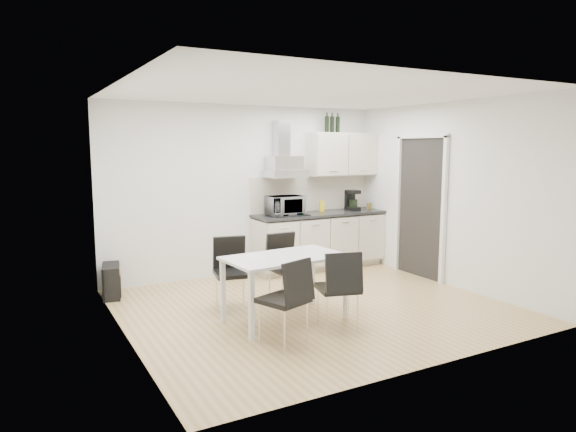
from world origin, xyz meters
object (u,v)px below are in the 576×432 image
at_px(chair_far_right, 288,269).
at_px(chair_near_left, 283,301).
at_px(guitar_amp, 111,281).
at_px(kitchenette, 320,218).
at_px(dining_table, 285,263).
at_px(chair_near_right, 338,289).
at_px(floor_speaker, 235,266).
at_px(chair_far_left, 233,274).

xyz_separation_m(chair_far_right, chair_near_left, (-0.68, -1.16, 0.00)).
bearing_deg(chair_near_left, guitar_amp, 96.34).
bearing_deg(kitchenette, chair_far_right, -134.07).
height_order(dining_table, chair_near_right, chair_near_right).
bearing_deg(chair_far_right, guitar_amp, -35.98).
xyz_separation_m(chair_near_left, chair_near_right, (0.72, 0.09, 0.00)).
bearing_deg(guitar_amp, dining_table, -39.88).
bearing_deg(floor_speaker, chair_far_right, -106.87).
xyz_separation_m(dining_table, guitar_amp, (-1.58, 1.90, -0.45)).
height_order(chair_near_right, floor_speaker, chair_near_right).
bearing_deg(dining_table, kitchenette, 44.82).
relative_size(kitchenette, floor_speaker, 8.20).
relative_size(dining_table, guitar_amp, 2.54).
relative_size(guitar_amp, floor_speaker, 1.79).
bearing_deg(chair_near_right, kitchenette, 77.16).
relative_size(kitchenette, dining_table, 1.81).
relative_size(dining_table, chair_near_left, 1.59).
relative_size(chair_far_right, chair_near_right, 1.00).
distance_m(chair_near_left, guitar_amp, 2.80).
xyz_separation_m(kitchenette, floor_speaker, (-1.43, 0.17, -0.68)).
xyz_separation_m(chair_near_right, floor_speaker, (-0.08, 2.66, -0.29)).
relative_size(kitchenette, chair_near_right, 2.86).
distance_m(chair_near_left, chair_near_right, 0.73).
xyz_separation_m(chair_far_right, chair_near_right, (0.04, -1.07, 0.00)).
bearing_deg(kitchenette, floor_speaker, 173.41).
height_order(chair_far_right, guitar_amp, chair_far_right).
relative_size(chair_far_right, guitar_amp, 1.60).
xyz_separation_m(kitchenette, chair_near_left, (-2.07, -2.59, -0.39)).
xyz_separation_m(chair_far_left, floor_speaker, (0.67, 1.51, -0.29)).
relative_size(chair_near_left, chair_near_right, 1.00).
bearing_deg(chair_far_right, dining_table, 57.93).
distance_m(dining_table, guitar_amp, 2.51).
relative_size(kitchenette, chair_near_left, 2.86).
distance_m(chair_near_right, floor_speaker, 2.68).
height_order(dining_table, chair_far_left, chair_far_left).
xyz_separation_m(dining_table, floor_speaker, (0.29, 2.15, -0.51)).
xyz_separation_m(chair_far_right, guitar_amp, (-1.92, 1.35, -0.22)).
distance_m(chair_far_left, chair_near_right, 1.38).
height_order(dining_table, guitar_amp, dining_table).
relative_size(kitchenette, chair_far_left, 2.86).
height_order(chair_near_left, guitar_amp, chair_near_left).
height_order(chair_far_right, chair_near_left, same).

